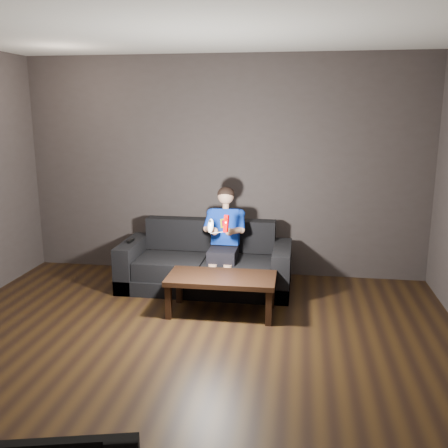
# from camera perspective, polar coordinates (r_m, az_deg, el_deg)

# --- Properties ---
(floor) EXTENTS (5.00, 5.00, 0.00)m
(floor) POSITION_cam_1_polar(r_m,az_deg,el_deg) (4.25, -5.42, -15.96)
(floor) COLOR black
(floor) RESTS_ON ground
(back_wall) EXTENTS (5.00, 0.04, 2.70)m
(back_wall) POSITION_cam_1_polar(r_m,az_deg,el_deg) (6.21, -0.03, 6.51)
(back_wall) COLOR #3D3534
(back_wall) RESTS_ON ground
(ceiling) EXTENTS (5.00, 5.00, 0.02)m
(ceiling) POSITION_cam_1_polar(r_m,az_deg,el_deg) (3.77, -6.36, 22.81)
(ceiling) COLOR white
(ceiling) RESTS_ON back_wall
(sofa) EXTENTS (1.96, 0.85, 0.76)m
(sofa) POSITION_cam_1_polar(r_m,az_deg,el_deg) (5.86, -2.06, -4.93)
(sofa) COLOR black
(sofa) RESTS_ON floor
(child) EXTENTS (0.47, 0.57, 1.15)m
(child) POSITION_cam_1_polar(r_m,az_deg,el_deg) (5.67, 0.04, -0.98)
(child) COLOR black
(child) RESTS_ON sofa
(wii_remote_red) EXTENTS (0.06, 0.08, 0.19)m
(wii_remote_red) POSITION_cam_1_polar(r_m,az_deg,el_deg) (5.18, 0.25, 0.05)
(wii_remote_red) COLOR #DD0001
(wii_remote_red) RESTS_ON child
(nunchuk_white) EXTENTS (0.08, 0.11, 0.16)m
(nunchuk_white) POSITION_cam_1_polar(r_m,az_deg,el_deg) (5.22, -1.54, -0.20)
(nunchuk_white) COLOR white
(nunchuk_white) RESTS_ON child
(wii_remote_black) EXTENTS (0.04, 0.15, 0.03)m
(wii_remote_black) POSITION_cam_1_polar(r_m,az_deg,el_deg) (5.94, -10.62, -1.89)
(wii_remote_black) COLOR black
(wii_remote_black) RESTS_ON sofa
(coffee_table) EXTENTS (1.10, 0.56, 0.40)m
(coffee_table) POSITION_cam_1_polar(r_m,az_deg,el_deg) (5.10, -0.30, -6.53)
(coffee_table) COLOR black
(coffee_table) RESTS_ON floor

